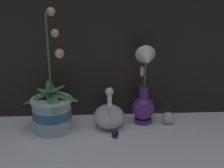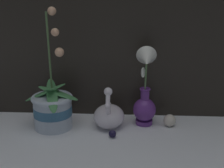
% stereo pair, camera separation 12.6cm
% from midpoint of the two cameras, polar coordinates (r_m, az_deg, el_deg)
% --- Properties ---
extents(ground_plane, '(2.80, 2.80, 0.00)m').
position_cam_midpoint_polar(ground_plane, '(1.22, 2.09, -10.31)').
color(ground_plane, white).
extents(orchid_potted_plant, '(0.23, 0.24, 0.49)m').
position_cam_midpoint_polar(orchid_potted_plant, '(1.30, -8.07, -4.24)').
color(orchid_potted_plant, '#B2BCCC').
rests_on(orchid_potted_plant, ground_plane).
extents(swan_figurine, '(0.13, 0.18, 0.19)m').
position_cam_midpoint_polar(swan_figurine, '(1.31, 2.22, -5.67)').
color(swan_figurine, white).
rests_on(swan_figurine, ground_plane).
extents(blue_vase, '(0.10, 0.13, 0.34)m').
position_cam_midpoint_polar(blue_vase, '(1.31, 8.82, -2.15)').
color(blue_vase, '#602D7F').
rests_on(blue_vase, ground_plane).
extents(glass_sphere, '(0.05, 0.05, 0.05)m').
position_cam_midpoint_polar(glass_sphere, '(1.35, 13.15, -6.55)').
color(glass_sphere, beige).
rests_on(glass_sphere, ground_plane).
extents(glass_bauble, '(0.03, 0.03, 0.03)m').
position_cam_midpoint_polar(glass_bauble, '(1.23, 3.05, -9.15)').
color(glass_bauble, '#191433').
rests_on(glass_bauble, ground_plane).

